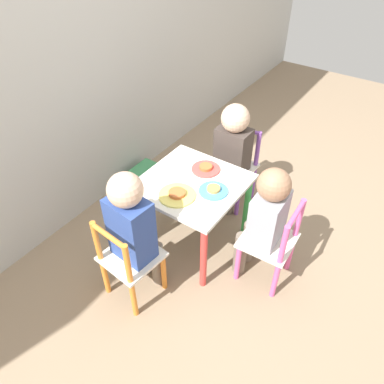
{
  "coord_description": "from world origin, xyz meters",
  "views": [
    {
      "loc": [
        -1.27,
        -0.88,
        1.7
      ],
      "look_at": [
        0.0,
        0.0,
        0.38
      ],
      "focal_mm": 35.0,
      "sensor_mm": 36.0,
      "label": 1
    }
  ],
  "objects_px": {
    "chair_pink": "(272,244)",
    "child_front": "(265,215)",
    "kids_table": "(192,193)",
    "plate_front": "(213,190)",
    "chair_purple": "(235,168)",
    "plate_left": "(177,195)",
    "storage_bin": "(144,176)",
    "plate_right": "(206,169)",
    "chair_orange": "(129,261)",
    "child_left": "(133,226)",
    "child_right": "(232,149)"
  },
  "relations": [
    {
      "from": "child_front",
      "to": "plate_left",
      "type": "distance_m",
      "value": 0.45
    },
    {
      "from": "chair_purple",
      "to": "plate_front",
      "type": "bearing_deg",
      "value": -74.47
    },
    {
      "from": "plate_left",
      "to": "storage_bin",
      "type": "distance_m",
      "value": 0.83
    },
    {
      "from": "chair_orange",
      "to": "plate_right",
      "type": "bearing_deg",
      "value": -88.8
    },
    {
      "from": "chair_purple",
      "to": "storage_bin",
      "type": "height_order",
      "value": "chair_purple"
    },
    {
      "from": "child_left",
      "to": "plate_left",
      "type": "distance_m",
      "value": 0.29
    },
    {
      "from": "kids_table",
      "to": "chair_pink",
      "type": "height_order",
      "value": "chair_pink"
    },
    {
      "from": "child_front",
      "to": "chair_orange",
      "type": "bearing_deg",
      "value": -45.59
    },
    {
      "from": "chair_pink",
      "to": "plate_right",
      "type": "xyz_separation_m",
      "value": [
        0.11,
        0.48,
        0.21
      ]
    },
    {
      "from": "storage_bin",
      "to": "child_left",
      "type": "bearing_deg",
      "value": -140.99
    },
    {
      "from": "child_right",
      "to": "plate_left",
      "type": "relative_size",
      "value": 3.76
    },
    {
      "from": "chair_pink",
      "to": "plate_right",
      "type": "relative_size",
      "value": 3.27
    },
    {
      "from": "kids_table",
      "to": "plate_front",
      "type": "bearing_deg",
      "value": -90.0
    },
    {
      "from": "child_front",
      "to": "plate_right",
      "type": "height_order",
      "value": "child_front"
    },
    {
      "from": "chair_pink",
      "to": "plate_left",
      "type": "bearing_deg",
      "value": -74.67
    },
    {
      "from": "kids_table",
      "to": "storage_bin",
      "type": "xyz_separation_m",
      "value": [
        0.27,
        0.6,
        -0.32
      ]
    },
    {
      "from": "chair_orange",
      "to": "child_left",
      "type": "height_order",
      "value": "child_left"
    },
    {
      "from": "child_front",
      "to": "child_left",
      "type": "bearing_deg",
      "value": -48.89
    },
    {
      "from": "child_front",
      "to": "plate_right",
      "type": "xyz_separation_m",
      "value": [
        0.12,
        0.42,
        0.04
      ]
    },
    {
      "from": "plate_right",
      "to": "plate_front",
      "type": "height_order",
      "value": "same"
    },
    {
      "from": "child_left",
      "to": "plate_right",
      "type": "xyz_separation_m",
      "value": [
        0.56,
        -0.04,
        0.01
      ]
    },
    {
      "from": "chair_purple",
      "to": "plate_right",
      "type": "relative_size",
      "value": 3.27
    },
    {
      "from": "child_front",
      "to": "storage_bin",
      "type": "height_order",
      "value": "child_front"
    },
    {
      "from": "chair_purple",
      "to": "chair_pink",
      "type": "bearing_deg",
      "value": -43.64
    },
    {
      "from": "kids_table",
      "to": "child_left",
      "type": "bearing_deg",
      "value": 174.48
    },
    {
      "from": "child_right",
      "to": "plate_right",
      "type": "distance_m",
      "value": 0.29
    },
    {
      "from": "child_right",
      "to": "plate_front",
      "type": "bearing_deg",
      "value": -72.36
    },
    {
      "from": "chair_purple",
      "to": "plate_left",
      "type": "height_order",
      "value": "chair_purple"
    },
    {
      "from": "chair_pink",
      "to": "child_right",
      "type": "bearing_deg",
      "value": -132.32
    },
    {
      "from": "chair_orange",
      "to": "plate_right",
      "type": "xyz_separation_m",
      "value": [
        0.62,
        -0.05,
        0.21
      ]
    },
    {
      "from": "chair_pink",
      "to": "plate_front",
      "type": "height_order",
      "value": "chair_pink"
    },
    {
      "from": "chair_purple",
      "to": "storage_bin",
      "type": "relative_size",
      "value": 1.99
    },
    {
      "from": "plate_front",
      "to": "storage_bin",
      "type": "height_order",
      "value": "plate_front"
    },
    {
      "from": "chair_pink",
      "to": "plate_front",
      "type": "bearing_deg",
      "value": -89.05
    },
    {
      "from": "child_left",
      "to": "storage_bin",
      "type": "bearing_deg",
      "value": -45.47
    },
    {
      "from": "plate_left",
      "to": "storage_bin",
      "type": "bearing_deg",
      "value": 56.11
    },
    {
      "from": "chair_orange",
      "to": "plate_front",
      "type": "bearing_deg",
      "value": -105.06
    },
    {
      "from": "chair_pink",
      "to": "child_front",
      "type": "distance_m",
      "value": 0.18
    },
    {
      "from": "chair_purple",
      "to": "storage_bin",
      "type": "bearing_deg",
      "value": -160.12
    },
    {
      "from": "chair_purple",
      "to": "plate_left",
      "type": "relative_size",
      "value": 2.7
    },
    {
      "from": "chair_pink",
      "to": "plate_front",
      "type": "distance_m",
      "value": 0.41
    },
    {
      "from": "child_front",
      "to": "storage_bin",
      "type": "distance_m",
      "value": 1.11
    },
    {
      "from": "kids_table",
      "to": "chair_pink",
      "type": "bearing_deg",
      "value": -87.53
    },
    {
      "from": "storage_bin",
      "to": "chair_purple",
      "type": "bearing_deg",
      "value": -70.37
    },
    {
      "from": "chair_purple",
      "to": "child_front",
      "type": "height_order",
      "value": "child_front"
    },
    {
      "from": "chair_orange",
      "to": "child_right",
      "type": "relative_size",
      "value": 0.72
    },
    {
      "from": "kids_table",
      "to": "chair_pink",
      "type": "relative_size",
      "value": 1.02
    },
    {
      "from": "plate_right",
      "to": "kids_table",
      "type": "bearing_deg",
      "value": 180.0
    },
    {
      "from": "chair_purple",
      "to": "plate_right",
      "type": "height_order",
      "value": "chair_purple"
    },
    {
      "from": "child_right",
      "to": "storage_bin",
      "type": "distance_m",
      "value": 0.73
    }
  ]
}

